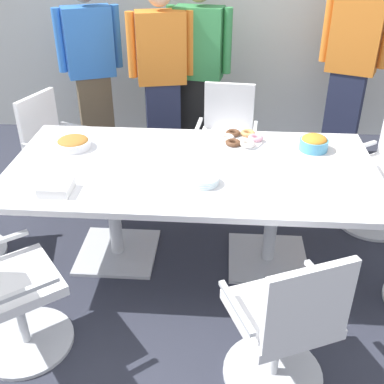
{
  "coord_description": "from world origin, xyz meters",
  "views": [
    {
      "loc": [
        0.19,
        -2.75,
        2.18
      ],
      "look_at": [
        0.0,
        0.0,
        0.55
      ],
      "focal_mm": 44.44,
      "sensor_mm": 36.0,
      "label": 1
    }
  ],
  "objects_px": {
    "person_standing_2": "(199,70)",
    "office_chair_3": "(284,328)",
    "office_chair_6": "(226,144)",
    "donut_platter": "(241,139)",
    "napkin_pile": "(56,188)",
    "office_chair_0": "(58,155)",
    "person_standing_0": "(92,68)",
    "person_standing_3": "(352,62)",
    "snack_bowl_pretzels": "(73,143)",
    "conference_table": "(192,182)",
    "office_chair_2": "(4,294)",
    "snack_bowl_chips_orange": "(314,143)",
    "plate_stack": "(204,180)",
    "person_standing_1": "(162,75)"
  },
  "relations": [
    {
      "from": "person_standing_3",
      "to": "snack_bowl_chips_orange",
      "type": "bearing_deg",
      "value": 92.49
    },
    {
      "from": "office_chair_3",
      "to": "person_standing_0",
      "type": "relative_size",
      "value": 0.54
    },
    {
      "from": "person_standing_0",
      "to": "snack_bowl_pretzels",
      "type": "relative_size",
      "value": 7.03
    },
    {
      "from": "plate_stack",
      "to": "napkin_pile",
      "type": "xyz_separation_m",
      "value": [
        -0.86,
        -0.16,
        0.01
      ]
    },
    {
      "from": "person_standing_0",
      "to": "person_standing_3",
      "type": "height_order",
      "value": "person_standing_3"
    },
    {
      "from": "person_standing_0",
      "to": "donut_platter",
      "type": "bearing_deg",
      "value": 114.91
    },
    {
      "from": "conference_table",
      "to": "person_standing_3",
      "type": "relative_size",
      "value": 1.29
    },
    {
      "from": "office_chair_2",
      "to": "napkin_pile",
      "type": "xyz_separation_m",
      "value": [
        0.17,
        0.52,
        0.37
      ]
    },
    {
      "from": "napkin_pile",
      "to": "person_standing_1",
      "type": "bearing_deg",
      "value": 78.89
    },
    {
      "from": "office_chair_0",
      "to": "donut_platter",
      "type": "distance_m",
      "value": 1.6
    },
    {
      "from": "office_chair_6",
      "to": "person_standing_1",
      "type": "distance_m",
      "value": 0.91
    },
    {
      "from": "office_chair_0",
      "to": "person_standing_2",
      "type": "bearing_deg",
      "value": 149.77
    },
    {
      "from": "office_chair_6",
      "to": "office_chair_2",
      "type": "bearing_deg",
      "value": 65.04
    },
    {
      "from": "office_chair_2",
      "to": "person_standing_3",
      "type": "xyz_separation_m",
      "value": [
        2.31,
        2.66,
        0.57
      ]
    },
    {
      "from": "office_chair_3",
      "to": "person_standing_3",
      "type": "relative_size",
      "value": 0.49
    },
    {
      "from": "person_standing_2",
      "to": "plate_stack",
      "type": "bearing_deg",
      "value": 103.91
    },
    {
      "from": "napkin_pile",
      "to": "office_chair_0",
      "type": "bearing_deg",
      "value": 109.55
    },
    {
      "from": "office_chair_0",
      "to": "person_standing_2",
      "type": "xyz_separation_m",
      "value": [
        1.14,
        0.92,
        0.48
      ]
    },
    {
      "from": "person_standing_2",
      "to": "plate_stack",
      "type": "relative_size",
      "value": 9.29
    },
    {
      "from": "snack_bowl_pretzels",
      "to": "plate_stack",
      "type": "relative_size",
      "value": 1.31
    },
    {
      "from": "conference_table",
      "to": "snack_bowl_pretzels",
      "type": "height_order",
      "value": "snack_bowl_pretzels"
    },
    {
      "from": "person_standing_1",
      "to": "plate_stack",
      "type": "bearing_deg",
      "value": 92.46
    },
    {
      "from": "snack_bowl_pretzels",
      "to": "plate_stack",
      "type": "distance_m",
      "value": 1.04
    },
    {
      "from": "conference_table",
      "to": "donut_platter",
      "type": "distance_m",
      "value": 0.54
    },
    {
      "from": "person_standing_2",
      "to": "snack_bowl_pretzels",
      "type": "height_order",
      "value": "person_standing_2"
    },
    {
      "from": "napkin_pile",
      "to": "conference_table",
      "type": "bearing_deg",
      "value": 26.92
    },
    {
      "from": "office_chair_0",
      "to": "snack_bowl_pretzels",
      "type": "bearing_deg",
      "value": 51.97
    },
    {
      "from": "conference_table",
      "to": "person_standing_2",
      "type": "xyz_separation_m",
      "value": [
        -0.06,
        1.7,
        0.27
      ]
    },
    {
      "from": "person_standing_0",
      "to": "person_standing_2",
      "type": "bearing_deg",
      "value": 156.78
    },
    {
      "from": "office_chair_2",
      "to": "person_standing_2",
      "type": "bearing_deg",
      "value": 122.45
    },
    {
      "from": "conference_table",
      "to": "person_standing_1",
      "type": "bearing_deg",
      "value": 104.08
    },
    {
      "from": "person_standing_2",
      "to": "office_chair_2",
      "type": "bearing_deg",
      "value": 80.73
    },
    {
      "from": "donut_platter",
      "to": "conference_table",
      "type": "bearing_deg",
      "value": -128.85
    },
    {
      "from": "person_standing_1",
      "to": "person_standing_2",
      "type": "bearing_deg",
      "value": -170.27
    },
    {
      "from": "donut_platter",
      "to": "plate_stack",
      "type": "xyz_separation_m",
      "value": [
        -0.24,
        -0.64,
        0.0
      ]
    },
    {
      "from": "office_chair_6",
      "to": "donut_platter",
      "type": "distance_m",
      "value": 0.79
    },
    {
      "from": "office_chair_6",
      "to": "person_standing_3",
      "type": "bearing_deg",
      "value": -144.7
    },
    {
      "from": "donut_platter",
      "to": "napkin_pile",
      "type": "distance_m",
      "value": 1.36
    },
    {
      "from": "plate_stack",
      "to": "office_chair_0",
      "type": "bearing_deg",
      "value": 141.66
    },
    {
      "from": "office_chair_3",
      "to": "office_chair_6",
      "type": "height_order",
      "value": "same"
    },
    {
      "from": "snack_bowl_pretzels",
      "to": "plate_stack",
      "type": "bearing_deg",
      "value": -25.53
    },
    {
      "from": "person_standing_1",
      "to": "snack_bowl_chips_orange",
      "type": "height_order",
      "value": "person_standing_1"
    },
    {
      "from": "office_chair_6",
      "to": "donut_platter",
      "type": "relative_size",
      "value": 2.89
    },
    {
      "from": "office_chair_3",
      "to": "plate_stack",
      "type": "distance_m",
      "value": 1.0
    },
    {
      "from": "person_standing_2",
      "to": "office_chair_3",
      "type": "bearing_deg",
      "value": 111.74
    },
    {
      "from": "conference_table",
      "to": "napkin_pile",
      "type": "relative_size",
      "value": 13.27
    },
    {
      "from": "conference_table",
      "to": "plate_stack",
      "type": "height_order",
      "value": "plate_stack"
    },
    {
      "from": "office_chair_3",
      "to": "plate_stack",
      "type": "relative_size",
      "value": 4.94
    },
    {
      "from": "office_chair_3",
      "to": "person_standing_2",
      "type": "distance_m",
      "value": 2.85
    },
    {
      "from": "office_chair_2",
      "to": "snack_bowl_chips_orange",
      "type": "xyz_separation_m",
      "value": [
        1.78,
        1.21,
        0.4
      ]
    }
  ]
}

